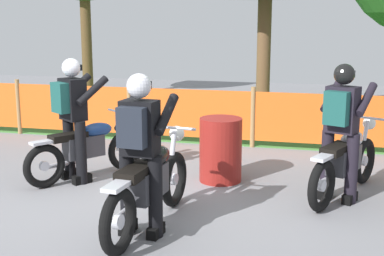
# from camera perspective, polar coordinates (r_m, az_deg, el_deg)

# --- Properties ---
(ground) EXTENTS (24.00, 24.00, 0.02)m
(ground) POSITION_cam_1_polar(r_m,az_deg,el_deg) (6.96, -6.30, -7.23)
(ground) COLOR gray
(grass_verge) EXTENTS (24.00, 5.92, 0.01)m
(grass_verge) POSITION_cam_1_polar(r_m,az_deg,el_deg) (12.51, 3.04, 1.49)
(grass_verge) COLOR #4C8C3D
(grass_verge) RESTS_ON ground
(barrier_fence) EXTENTS (11.31, 0.08, 1.05)m
(barrier_fence) POSITION_cam_1_polar(r_m,az_deg,el_deg) (9.57, -0.28, 1.53)
(barrier_fence) COLOR #997547
(barrier_fence) RESTS_ON ground
(motorcycle_lead) EXTENTS (1.16, 1.61, 0.89)m
(motorcycle_lead) POSITION_cam_1_polar(r_m,az_deg,el_deg) (7.70, -10.91, -2.07)
(motorcycle_lead) COLOR black
(motorcycle_lead) RESTS_ON ground
(motorcycle_trailing) EXTENTS (0.95, 1.86, 0.94)m
(motorcycle_trailing) POSITION_cam_1_polar(r_m,az_deg,el_deg) (7.08, 15.82, -3.35)
(motorcycle_trailing) COLOR black
(motorcycle_trailing) RESTS_ON ground
(motorcycle_third) EXTENTS (0.62, 2.11, 1.00)m
(motorcycle_third) POSITION_cam_1_polar(r_m,az_deg,el_deg) (5.84, -4.48, -5.89)
(motorcycle_third) COLOR black
(motorcycle_third) RESTS_ON ground
(rider_lead) EXTENTS (0.72, 0.79, 1.69)m
(rider_lead) POSITION_cam_1_polar(r_m,az_deg,el_deg) (7.49, -12.41, 1.53)
(rider_lead) COLOR black
(rider_lead) RESTS_ON ground
(rider_trailing) EXTENTS (0.69, 0.78, 1.69)m
(rider_trailing) POSITION_cam_1_polar(r_m,az_deg,el_deg) (6.78, 15.39, 0.30)
(rider_trailing) COLOR black
(rider_trailing) RESTS_ON ground
(rider_third) EXTENTS (0.59, 0.71, 1.69)m
(rider_third) POSITION_cam_1_polar(r_m,az_deg,el_deg) (5.52, -5.50, -1.93)
(rider_third) COLOR black
(rider_third) RESTS_ON ground
(oil_drum) EXTENTS (0.58, 0.58, 0.88)m
(oil_drum) POSITION_cam_1_polar(r_m,az_deg,el_deg) (7.45, 3.02, -2.30)
(oil_drum) COLOR maroon
(oil_drum) RESTS_ON ground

